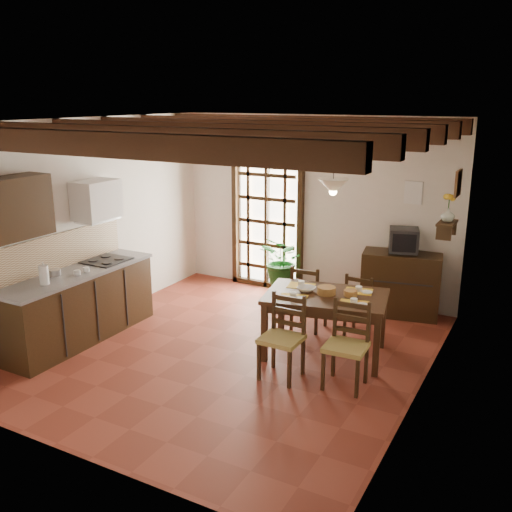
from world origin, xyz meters
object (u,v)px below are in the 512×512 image
Objects in this scene: crt_tv at (404,240)px; potted_plant at (283,261)px; dining_table at (326,302)px; sideboard at (400,284)px; chair_far_right at (361,316)px; kitchen_counter at (79,304)px; chair_near_right at (346,361)px; chair_far_left at (308,309)px; pendant_lamp at (333,185)px; chair_near_left at (282,353)px.

potted_plant reaches higher than crt_tv.
dining_table is 1.82m from sideboard.
chair_far_right is at bearing -121.56° from crt_tv.
chair_near_right is (3.47, 0.43, -0.18)m from kitchen_counter.
kitchen_counter is 2.48× the size of chair_far_left.
kitchen_counter is 3.18m from potted_plant.
chair_far_right is at bearing 73.54° from pendant_lamp.
dining_table is 1.84× the size of chair_far_right.
dining_table is 1.86m from crt_tv.
pendant_lamp reaches higher than chair_far_left.
pendant_lamp is at bearing 21.58° from kitchen_counter.
dining_table is at bearing 76.02° from chair_near_left.
chair_near_left is at bearing -115.10° from sideboard.
sideboard is 1.84m from potted_plant.
chair_far_right is 1.95m from pendant_lamp.
chair_near_left is 0.87× the size of sideboard.
chair_near_left is 1.12× the size of pendant_lamp.
pendant_lamp is at bearing -48.78° from potted_plant.
kitchen_counter is 3.50m from chair_near_right.
chair_near_left is 2.74m from potted_plant.
chair_near_left is 1.11× the size of chair_far_right.
chair_near_right is at bearing 7.06° from kitchen_counter.
dining_table is at bearing 19.89° from kitchen_counter.
chair_near_left is at bearing 5.97° from kitchen_counter.
chair_near_left is at bearing -171.38° from chair_near_right.
dining_table is 0.90m from chair_near_left.
kitchen_counter reaches higher than chair_far_left.
chair_far_left is 1.07× the size of pendant_lamp.
chair_far_right is 1.02m from sideboard.
chair_near_left is 1.97× the size of crt_tv.
kitchen_counter is at bearing 34.02° from chair_far_right.
kitchen_counter is 2.38× the size of chair_near_right.
pendant_lamp is at bearing 120.90° from chair_near_right.
crt_tv is (0.00, -0.01, 0.65)m from sideboard.
chair_far_left is (-0.99, 1.29, -0.01)m from chair_near_right.
pendant_lamp is at bearing 78.67° from dining_table.
dining_table is 1.67× the size of chair_near_right.
crt_tv is at bearing 74.44° from pendant_lamp.
chair_near_right is 1.04× the size of chair_far_left.
chair_near_left is 2.63m from sideboard.
chair_far_left is at bearing 102.11° from chair_near_left.
chair_near_left reaches higher than chair_far_right.
sideboard is (3.43, 2.83, -0.01)m from kitchen_counter.
chair_near_right is (0.70, 0.14, -0.00)m from chair_near_left.
chair_near_left is 2.74m from crt_tv.
chair_near_right is at bearing -105.75° from crt_tv.
chair_far_left is at bearing 124.81° from chair_near_right.
chair_far_left is 1.39m from potted_plant.
potted_plant is at bearing 126.23° from chair_near_right.
kitchen_counter is 2.66× the size of pendant_lamp.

